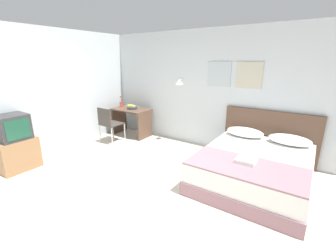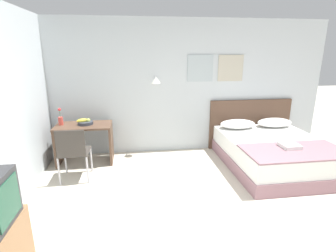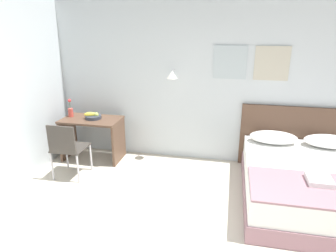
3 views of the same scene
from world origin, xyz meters
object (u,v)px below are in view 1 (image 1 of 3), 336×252
at_px(desk, 131,117).
at_px(fruit_bowl, 132,107).
at_px(pillow_left, 245,132).
at_px(desk_chair, 108,122).
at_px(headboard, 269,136).
at_px(flower_vase, 121,103).
at_px(pillow_right, 290,140).
at_px(television, 12,127).
at_px(folded_towel_near_foot, 247,160).
at_px(tv_stand, 17,154).
at_px(bed, 254,168).
at_px(throw_blanket, 245,167).

relative_size(desk, fruit_bowl, 3.37).
height_order(pillow_left, desk_chair, desk_chair).
bearing_deg(headboard, desk, -173.97).
bearing_deg(desk_chair, flower_vase, 113.38).
height_order(pillow_right, television, television).
height_order(fruit_bowl, television, television).
xyz_separation_m(headboard, folded_towel_near_foot, (-0.02, -1.50, 0.05)).
bearing_deg(pillow_left, tv_stand, -141.07).
height_order(headboard, pillow_left, headboard).
height_order(bed, flower_vase, flower_vase).
distance_m(folded_towel_near_foot, television, 4.09).
distance_m(throw_blanket, desk, 3.64).
bearing_deg(throw_blanket, desk, 159.30).
height_order(folded_towel_near_foot, desk_chair, desk_chair).
bearing_deg(tv_stand, flower_vase, 89.87).
bearing_deg(pillow_left, throw_blanket, -73.66).
bearing_deg(fruit_bowl, desk, -156.48).
xyz_separation_m(headboard, flower_vase, (-3.81, -0.31, 0.32)).
height_order(folded_towel_near_foot, television, television).
relative_size(desk_chair, tv_stand, 1.37).
bearing_deg(desk, folded_towel_near_foot, -18.69).
height_order(desk_chair, fruit_bowl, desk_chair).
distance_m(desk_chair, television, 1.98).
bearing_deg(bed, fruit_bowl, 168.16).
xyz_separation_m(fruit_bowl, television, (-0.44, -2.70, 0.05)).
bearing_deg(pillow_left, desk_chair, -164.92).
bearing_deg(television, desk_chair, 79.80).
bearing_deg(desk, throw_blanket, -20.70).
height_order(bed, desk, desk).
height_order(throw_blanket, tv_stand, tv_stand).
height_order(folded_towel_near_foot, flower_vase, flower_vase).
xyz_separation_m(folded_towel_near_foot, desk_chair, (-3.44, 0.39, -0.04)).
xyz_separation_m(bed, fruit_bowl, (-3.37, 0.71, 0.52)).
bearing_deg(flower_vase, folded_towel_near_foot, -17.48).
relative_size(throw_blanket, desk, 1.62).
relative_size(pillow_left, fruit_bowl, 2.42).
bearing_deg(pillow_left, pillow_right, 0.00).
height_order(headboard, television, television).
bearing_deg(television, desk, 81.45).
height_order(pillow_left, desk, desk).
distance_m(bed, pillow_left, 0.93).
relative_size(headboard, tv_stand, 2.76).
relative_size(pillow_left, television, 1.45).
bearing_deg(headboard, bed, -90.00).
distance_m(throw_blanket, fruit_bowl, 3.62).
bearing_deg(desk_chair, fruit_bowl, 83.47).
distance_m(desk, tv_stand, 2.72).
xyz_separation_m(tv_stand, television, (0.00, 0.00, 0.53)).
height_order(headboard, throw_blanket, headboard).
bearing_deg(pillow_left, bed, -62.53).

